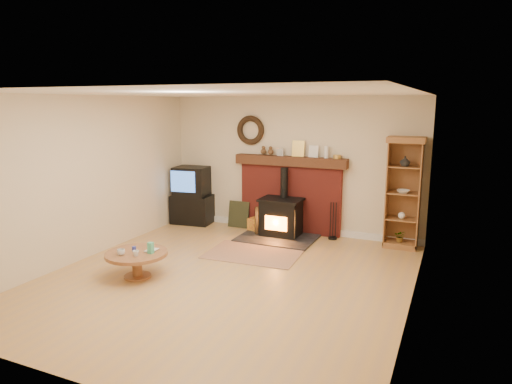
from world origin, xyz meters
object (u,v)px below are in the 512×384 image
at_px(tv_unit, 192,196).
at_px(coffee_table, 137,257).
at_px(wood_stove, 280,218).
at_px(curio_cabinet, 404,193).

bearing_deg(tv_unit, coffee_table, -73.24).
xyz_separation_m(wood_stove, curio_cabinet, (2.14, 0.28, 0.61)).
relative_size(wood_stove, tv_unit, 1.18).
distance_m(tv_unit, coffee_table, 3.09).
bearing_deg(tv_unit, wood_stove, -5.47).
xyz_separation_m(curio_cabinet, coffee_table, (-3.29, -3.04, -0.65)).
height_order(curio_cabinet, coffee_table, curio_cabinet).
relative_size(tv_unit, curio_cabinet, 0.62).
relative_size(wood_stove, coffee_table, 1.59).
distance_m(wood_stove, curio_cabinet, 2.25).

